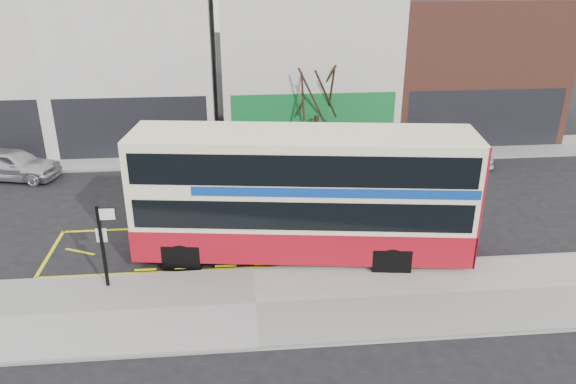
{
  "coord_description": "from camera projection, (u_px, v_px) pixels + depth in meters",
  "views": [
    {
      "loc": [
        -0.35,
        -16.21,
        9.65
      ],
      "look_at": [
        1.36,
        2.0,
        1.81
      ],
      "focal_mm": 35.0,
      "sensor_mm": 36.0,
      "label": 1
    }
  ],
  "objects": [
    {
      "name": "street_tree_right",
      "position": [
        317.0,
        79.0,
        27.03
      ],
      "size": [
        2.74,
        2.74,
        5.91
      ],
      "color": "black",
      "rests_on": "ground"
    },
    {
      "name": "pavement",
      "position": [
        256.0,
        305.0,
        16.53
      ],
      "size": [
        40.0,
        4.0,
        0.15
      ],
      "primitive_type": "cube",
      "color": "#9D9995",
      "rests_on": "ground"
    },
    {
      "name": "car_silver",
      "position": [
        12.0,
        164.0,
        25.65
      ],
      "size": [
        4.53,
        2.65,
        1.45
      ],
      "primitive_type": "imported",
      "rotation": [
        0.0,
        0.0,
        1.34
      ],
      "color": "silver",
      "rests_on": "ground"
    },
    {
      "name": "bus_stop_post",
      "position": [
        103.0,
        238.0,
        16.74
      ],
      "size": [
        0.67,
        0.12,
        2.7
      ],
      "rotation": [
        0.0,
        0.0,
        -0.03
      ],
      "color": "black",
      "rests_on": "pavement"
    },
    {
      "name": "road_markings",
      "position": [
        251.0,
        244.0,
        20.13
      ],
      "size": [
        14.0,
        3.4,
        0.01
      ],
      "primitive_type": null,
      "color": "yellow",
      "rests_on": "ground"
    },
    {
      "name": "terrace_right",
      "position": [
        463.0,
        50.0,
        31.65
      ],
      "size": [
        9.0,
        8.01,
        10.3
      ],
      "color": "brown",
      "rests_on": "ground"
    },
    {
      "name": "car_white",
      "position": [
        444.0,
        154.0,
        27.01
      ],
      "size": [
        4.94,
        2.28,
        1.4
      ],
      "primitive_type": "imported",
      "rotation": [
        0.0,
        0.0,
        1.64
      ],
      "color": "white",
      "rests_on": "ground"
    },
    {
      "name": "terrace_green_shop",
      "position": [
        305.0,
        43.0,
        30.69
      ],
      "size": [
        9.0,
        8.01,
        11.3
      ],
      "color": "beige",
      "rests_on": "ground"
    },
    {
      "name": "car_grey",
      "position": [
        253.0,
        152.0,
        27.18
      ],
      "size": [
        4.53,
        1.93,
        1.45
      ],
      "primitive_type": "imported",
      "rotation": [
        0.0,
        0.0,
        1.48
      ],
      "color": "#3B3C42",
      "rests_on": "ground"
    },
    {
      "name": "kerb",
      "position": [
        253.0,
        271.0,
        18.3
      ],
      "size": [
        40.0,
        0.15,
        0.15
      ],
      "primitive_type": "cube",
      "color": "gray",
      "rests_on": "ground"
    },
    {
      "name": "ground",
      "position": [
        253.0,
        267.0,
        18.67
      ],
      "size": [
        120.0,
        120.0,
        0.0
      ],
      "primitive_type": "plane",
      "color": "black",
      "rests_on": "ground"
    },
    {
      "name": "terrace_left",
      "position": [
        137.0,
        40.0,
        29.82
      ],
      "size": [
        8.0,
        8.01,
        11.8
      ],
      "color": "beige",
      "rests_on": "ground"
    },
    {
      "name": "far_pavement",
      "position": [
        245.0,
        155.0,
        28.7
      ],
      "size": [
        50.0,
        3.0,
        0.15
      ],
      "primitive_type": "cube",
      "color": "#9D9995",
      "rests_on": "ground"
    },
    {
      "name": "double_decker_bus",
      "position": [
        303.0,
        194.0,
        18.46
      ],
      "size": [
        11.29,
        3.98,
        4.42
      ],
      "rotation": [
        0.0,
        0.0,
        -0.13
      ],
      "color": "#FFF1C2",
      "rests_on": "ground"
    }
  ]
}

